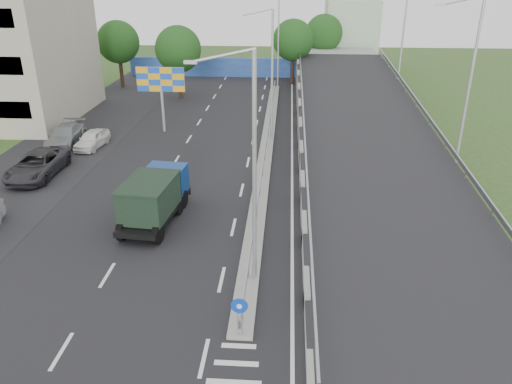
# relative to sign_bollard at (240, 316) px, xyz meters

# --- Properties ---
(ground) EXTENTS (160.00, 160.00, 0.00)m
(ground) POSITION_rel_sign_bollard_xyz_m (0.00, -2.17, -1.03)
(ground) COLOR #2D4C1E
(ground) RESTS_ON ground
(road_surface) EXTENTS (26.00, 90.00, 0.04)m
(road_surface) POSITION_rel_sign_bollard_xyz_m (-3.00, 17.83, -1.03)
(road_surface) COLOR black
(road_surface) RESTS_ON ground
(parking_strip) EXTENTS (8.00, 90.00, 0.05)m
(parking_strip) POSITION_rel_sign_bollard_xyz_m (-16.00, 17.83, -1.03)
(parking_strip) COLOR black
(parking_strip) RESTS_ON ground
(median) EXTENTS (1.00, 44.00, 0.20)m
(median) POSITION_rel_sign_bollard_xyz_m (0.00, 21.83, -0.93)
(median) COLOR gray
(median) RESTS_ON ground
(overpass_ramp) EXTENTS (10.00, 50.00, 3.50)m
(overpass_ramp) POSITION_rel_sign_bollard_xyz_m (7.50, 21.83, 0.72)
(overpass_ramp) COLOR gray
(overpass_ramp) RESTS_ON ground
(median_guardrail) EXTENTS (0.09, 44.00, 0.71)m
(median_guardrail) POSITION_rel_sign_bollard_xyz_m (0.00, 21.83, -0.28)
(median_guardrail) COLOR gray
(median_guardrail) RESTS_ON median
(sign_bollard) EXTENTS (0.64, 0.23, 1.67)m
(sign_bollard) POSITION_rel_sign_bollard_xyz_m (0.00, 0.00, 0.00)
(sign_bollard) COLOR black
(sign_bollard) RESTS_ON median
(lamp_post_near) EXTENTS (2.74, 0.18, 10.08)m
(lamp_post_near) POSITION_rel_sign_bollard_xyz_m (0.11, 3.83, 4.77)
(lamp_post_near) COLOR #B2B5B7
(lamp_post_near) RESTS_ON median
(lamp_post_mid) EXTENTS (2.74, 0.18, 10.08)m
(lamp_post_mid) POSITION_rel_sign_bollard_xyz_m (0.11, 23.83, 4.77)
(lamp_post_mid) COLOR #B2B5B7
(lamp_post_mid) RESTS_ON median
(lamp_post_far) EXTENTS (2.74, 0.18, 10.08)m
(lamp_post_far) POSITION_rel_sign_bollard_xyz_m (0.11, 43.83, 4.77)
(lamp_post_far) COLOR #B2B5B7
(lamp_post_far) RESTS_ON median
(blue_wall) EXTENTS (30.00, 0.50, 2.40)m
(blue_wall) POSITION_rel_sign_bollard_xyz_m (-4.00, 49.83, 0.17)
(blue_wall) COLOR navy
(blue_wall) RESTS_ON ground
(church) EXTENTS (7.00, 7.00, 13.80)m
(church) POSITION_rel_sign_bollard_xyz_m (10.00, 57.83, 4.28)
(church) COLOR #B2CCAD
(church) RESTS_ON ground
(billboard) EXTENTS (4.00, 0.24, 5.50)m
(billboard) POSITION_rel_sign_bollard_xyz_m (-9.00, 25.83, 3.15)
(billboard) COLOR #B2B5B7
(billboard) RESTS_ON ground
(tree_left_mid) EXTENTS (4.80, 4.80, 7.60)m
(tree_left_mid) POSITION_rel_sign_bollard_xyz_m (-10.00, 37.83, 4.14)
(tree_left_mid) COLOR black
(tree_left_mid) RESTS_ON ground
(tree_median_far) EXTENTS (4.80, 4.80, 7.60)m
(tree_median_far) POSITION_rel_sign_bollard_xyz_m (2.00, 45.83, 4.14)
(tree_median_far) COLOR black
(tree_median_far) RESTS_ON ground
(tree_left_far) EXTENTS (4.80, 4.80, 7.60)m
(tree_left_far) POSITION_rel_sign_bollard_xyz_m (-18.00, 42.83, 4.14)
(tree_left_far) COLOR black
(tree_left_far) RESTS_ON ground
(tree_ramp_far) EXTENTS (4.80, 4.80, 7.60)m
(tree_ramp_far) POSITION_rel_sign_bollard_xyz_m (6.00, 52.83, 4.14)
(tree_ramp_far) COLOR black
(tree_ramp_far) RESTS_ON ground
(dump_truck) EXTENTS (2.88, 6.34, 2.71)m
(dump_truck) POSITION_rel_sign_bollard_xyz_m (-5.58, 9.42, 0.46)
(dump_truck) COLOR black
(dump_truck) RESTS_ON ground
(parked_car_c) EXTENTS (2.73, 5.80, 1.60)m
(parked_car_c) POSITION_rel_sign_bollard_xyz_m (-15.19, 15.35, -0.23)
(parked_car_c) COLOR #2D2D31
(parked_car_c) RESTS_ON ground
(parked_car_d) EXTENTS (2.51, 5.35, 1.51)m
(parked_car_d) POSITION_rel_sign_bollard_xyz_m (-16.05, 21.98, -0.28)
(parked_car_d) COLOR gray
(parked_car_d) RESTS_ON ground
(parked_car_e) EXTENTS (1.98, 4.13, 1.36)m
(parked_car_e) POSITION_rel_sign_bollard_xyz_m (-13.67, 21.34, -0.35)
(parked_car_e) COLOR silver
(parked_car_e) RESTS_ON ground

